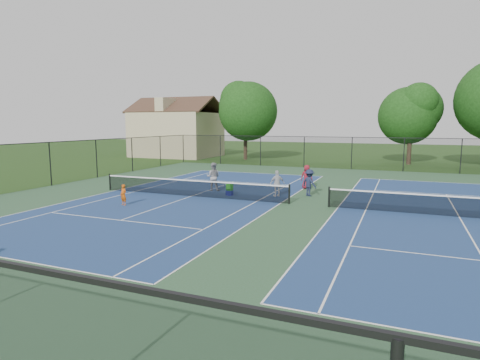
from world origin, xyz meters
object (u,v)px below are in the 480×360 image
at_px(child_player, 123,195).
at_px(bystander_b, 309,183).
at_px(bystander_a, 277,184).
at_px(instructor, 213,177).
at_px(ball_hopper, 230,187).
at_px(bystander_c, 307,177).
at_px(clapboard_house, 177,133).
at_px(ball_crate, 230,193).
at_px(tree_back_c, 411,112).
at_px(tree_back_a, 246,108).

bearing_deg(child_player, bystander_b, 49.61).
bearing_deg(bystander_a, instructor, -45.29).
bearing_deg(child_player, instructor, 80.91).
distance_m(child_player, bystander_a, 8.68).
bearing_deg(ball_hopper, bystander_c, 48.73).
bearing_deg(bystander_c, bystander_b, 98.97).
height_order(clapboard_house, ball_crate, clapboard_house).
distance_m(child_player, instructor, 6.37).
height_order(tree_back_c, ball_hopper, tree_back_c).
distance_m(tree_back_a, tree_back_c, 18.04).
bearing_deg(bystander_c, ball_hopper, 41.59).
distance_m(child_player, ball_crate, 6.21).
bearing_deg(ball_hopper, tree_back_a, 109.22).
height_order(bystander_c, ball_hopper, bystander_c).
height_order(bystander_a, bystander_b, bystander_b).
relative_size(bystander_a, bystander_c, 0.98).
bearing_deg(bystander_a, clapboard_house, -87.92).
distance_m(tree_back_a, bystander_a, 25.13).
bearing_deg(ball_hopper, bystander_a, 15.51).
bearing_deg(ball_hopper, tree_back_c, 67.23).
xyz_separation_m(tree_back_c, child_player, (-14.03, -28.60, -4.93)).
relative_size(tree_back_a, ball_crate, 25.04).
xyz_separation_m(tree_back_a, ball_hopper, (7.98, -22.88, -5.52)).
xyz_separation_m(tree_back_a, bystander_b, (12.42, -21.25, -5.24)).
relative_size(bystander_c, ball_hopper, 3.93).
distance_m(clapboard_house, ball_crate, 30.03).
bearing_deg(ball_crate, clapboard_house, 126.98).
height_order(child_player, ball_hopper, child_player).
xyz_separation_m(child_player, ball_hopper, (4.00, 4.73, -0.04)).
distance_m(clapboard_house, instructor, 28.05).
height_order(child_player, bystander_a, bystander_a).
distance_m(instructor, bystander_c, 6.14).
bearing_deg(clapboard_house, child_player, -63.96).
xyz_separation_m(instructor, bystander_a, (4.37, -0.42, -0.12)).
bearing_deg(bystander_a, tree_back_c, -147.28).
distance_m(ball_crate, ball_hopper, 0.36).
distance_m(tree_back_a, bystander_c, 22.63).
height_order(instructor, ball_crate, instructor).
height_order(child_player, instructor, instructor).
bearing_deg(tree_back_a, bystander_a, -64.18).
height_order(tree_back_a, bystander_a, tree_back_a).
xyz_separation_m(instructor, bystander_b, (6.09, 0.45, -0.11)).
bearing_deg(tree_back_a, ball_crate, -70.78).
xyz_separation_m(clapboard_house, bystander_a, (20.70, -23.12, -2.31)).
bearing_deg(bystander_a, bystander_c, -145.42).
distance_m(bystander_a, ball_crate, 2.90).
bearing_deg(bystander_b, ball_crate, 53.29).
xyz_separation_m(tree_back_c, bystander_a, (-7.30, -23.12, -4.70)).
bearing_deg(bystander_c, bystander_a, 67.19).
bearing_deg(bystander_b, clapboard_house, -11.61).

